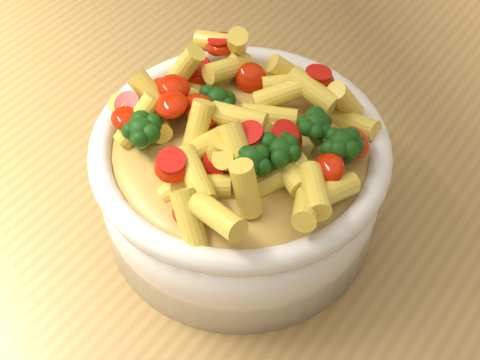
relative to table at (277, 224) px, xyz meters
The scene contains 3 objects.
table is the anchor object (origin of this frame).
serving_bowl 0.17m from the table, 83.46° to the right, with size 0.23×0.23×0.10m.
pasta_salad 0.23m from the table, 83.46° to the right, with size 0.18×0.18×0.04m.
Camera 1 is at (0.22, -0.36, 1.36)m, focal length 50.00 mm.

